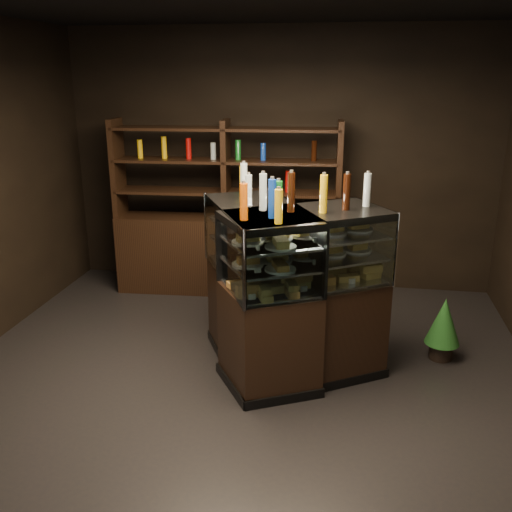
# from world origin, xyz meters

# --- Properties ---
(ground) EXTENTS (5.00, 5.00, 0.00)m
(ground) POSITION_xyz_m (0.00, 0.00, 0.00)
(ground) COLOR black
(ground) RESTS_ON ground
(room_shell) EXTENTS (5.02, 5.02, 3.01)m
(room_shell) POSITION_xyz_m (0.00, 0.00, 1.94)
(room_shell) COLOR black
(room_shell) RESTS_ON ground
(display_case) EXTENTS (1.72, 1.49, 1.46)m
(display_case) POSITION_xyz_m (0.32, 0.29, 0.49)
(display_case) COLOR black
(display_case) RESTS_ON ground
(food_display) EXTENTS (1.31, 1.18, 0.45)m
(food_display) POSITION_xyz_m (0.31, 0.28, 1.11)
(food_display) COLOR gold
(food_display) RESTS_ON display_case
(bottles_top) EXTENTS (1.14, 1.04, 0.30)m
(bottles_top) POSITION_xyz_m (0.32, 0.29, 1.59)
(bottles_top) COLOR #147223
(bottles_top) RESTS_ON display_case
(potted_conifer) EXTENTS (0.31, 0.31, 0.66)m
(potted_conifer) POSITION_xyz_m (1.73, 0.74, 0.38)
(potted_conifer) COLOR black
(potted_conifer) RESTS_ON ground
(back_shelving) EXTENTS (2.58, 0.57, 2.00)m
(back_shelving) POSITION_xyz_m (-0.54, 2.05, 0.60)
(back_shelving) COLOR black
(back_shelving) RESTS_ON ground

